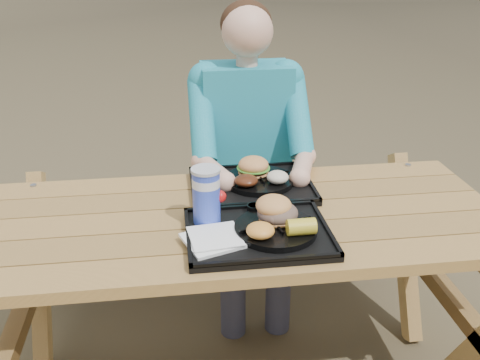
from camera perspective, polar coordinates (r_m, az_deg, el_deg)
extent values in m
cube|color=black|center=(1.69, 1.93, -5.86)|extent=(0.45, 0.35, 0.02)
cube|color=black|center=(2.01, 1.23, -0.71)|extent=(0.45, 0.35, 0.02)
cylinder|color=black|center=(1.68, 3.82, -5.22)|extent=(0.26, 0.26, 0.02)
cylinder|color=black|center=(2.01, 2.04, -0.03)|extent=(0.26, 0.26, 0.02)
cube|color=white|center=(1.63, -3.00, -6.36)|extent=(0.20, 0.20, 0.02)
cylinder|color=#1A36C8|center=(1.70, -3.60, -1.84)|extent=(0.09, 0.09, 0.18)
cylinder|color=black|center=(1.79, 1.50, -3.09)|extent=(0.05, 0.05, 0.03)
cylinder|color=yellow|center=(1.79, 3.09, -3.13)|extent=(0.04, 0.04, 0.03)
ellipsoid|color=#F4A640|center=(1.61, 2.19, -5.40)|extent=(0.09, 0.09, 0.04)
cube|color=black|center=(1.99, -3.55, -0.59)|extent=(0.06, 0.17, 0.01)
ellipsoid|color=#4F220F|center=(1.94, 0.66, -0.05)|extent=(0.09, 0.09, 0.04)
ellipsoid|color=beige|center=(1.96, 4.04, 0.31)|extent=(0.08, 0.08, 0.05)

